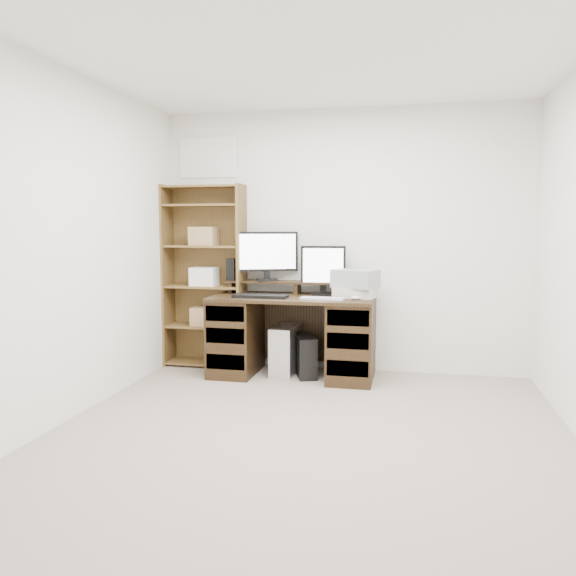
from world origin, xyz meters
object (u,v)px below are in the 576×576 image
(monitor_small, at_px, (323,268))
(tower_black, at_px, (306,356))
(printer, at_px, (355,292))
(bookshelf, at_px, (205,274))
(monitor_wide, at_px, (267,253))
(desk, at_px, (293,335))
(tower_silver, at_px, (285,350))

(monitor_small, height_order, tower_black, monitor_small)
(printer, distance_m, tower_black, 0.76)
(printer, relative_size, bookshelf, 0.20)
(tower_black, distance_m, bookshelf, 1.30)
(monitor_small, xyz_separation_m, bookshelf, (-1.19, 0.03, -0.08))
(monitor_wide, bearing_deg, desk, -57.35)
(desk, relative_size, monitor_small, 3.25)
(tower_silver, bearing_deg, bookshelf, 171.50)
(monitor_small, xyz_separation_m, printer, (0.32, -0.14, -0.21))
(desk, xyz_separation_m, monitor_wide, (-0.30, 0.21, 0.75))
(monitor_wide, distance_m, bookshelf, 0.67)
(tower_black, bearing_deg, tower_silver, 146.63)
(desk, distance_m, bookshelf, 1.10)
(printer, distance_m, bookshelf, 1.52)
(desk, height_order, tower_black, desk)
(monitor_wide, bearing_deg, tower_silver, -58.25)
(monitor_small, relative_size, tower_silver, 1.01)
(monitor_small, height_order, bookshelf, bookshelf)
(tower_black, relative_size, bookshelf, 0.23)
(desk, bearing_deg, monitor_wide, 145.25)
(printer, height_order, tower_black, printer)
(monitor_small, distance_m, tower_silver, 0.85)
(tower_black, bearing_deg, printer, -13.74)
(monitor_small, relative_size, tower_black, 1.12)
(monitor_small, relative_size, printer, 1.27)
(desk, height_order, tower_silver, desk)
(desk, distance_m, monitor_wide, 0.83)
(monitor_wide, relative_size, monitor_small, 1.22)
(printer, xyz_separation_m, tower_black, (-0.45, -0.04, -0.61))
(monitor_wide, relative_size, tower_black, 1.37)
(bookshelf, bearing_deg, monitor_small, -1.33)
(monitor_small, bearing_deg, tower_black, -130.76)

